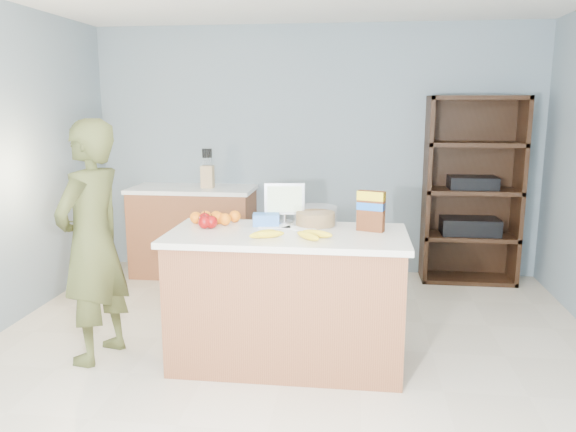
# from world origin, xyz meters

# --- Properties ---
(floor) EXTENTS (4.50, 5.00, 0.02)m
(floor) POSITION_xyz_m (0.00, 0.00, 0.00)
(floor) COLOR beige
(floor) RESTS_ON ground
(walls) EXTENTS (4.52, 5.02, 2.51)m
(walls) POSITION_xyz_m (0.00, 0.00, 1.65)
(walls) COLOR gray
(walls) RESTS_ON ground
(counter_peninsula) EXTENTS (1.56, 0.76, 0.90)m
(counter_peninsula) POSITION_xyz_m (0.00, 0.30, 0.42)
(counter_peninsula) COLOR brown
(counter_peninsula) RESTS_ON ground
(back_cabinet) EXTENTS (1.24, 0.62, 0.90)m
(back_cabinet) POSITION_xyz_m (-1.20, 2.20, 0.45)
(back_cabinet) COLOR brown
(back_cabinet) RESTS_ON ground
(shelving_unit) EXTENTS (0.90, 0.40, 1.80)m
(shelving_unit) POSITION_xyz_m (1.55, 2.35, 0.86)
(shelving_unit) COLOR black
(shelving_unit) RESTS_ON ground
(person) EXTENTS (0.52, 0.67, 1.63)m
(person) POSITION_xyz_m (-1.30, 0.21, 0.82)
(person) COLOR #3F431F
(person) RESTS_ON ground
(knife_block) EXTENTS (0.12, 0.10, 0.31)m
(knife_block) POSITION_xyz_m (-1.04, 2.18, 1.02)
(knife_block) COLOR tan
(knife_block) RESTS_ON back_cabinet
(envelopes) EXTENTS (0.41, 0.22, 0.00)m
(envelopes) POSITION_xyz_m (-0.02, 0.44, 0.90)
(envelopes) COLOR white
(envelopes) RESTS_ON counter_peninsula
(bananas) EXTENTS (0.53, 0.22, 0.05)m
(bananas) POSITION_xyz_m (0.03, 0.15, 0.92)
(bananas) COLOR yellow
(bananas) RESTS_ON counter_peninsula
(apples) EXTENTS (0.16, 0.20, 0.09)m
(apples) POSITION_xyz_m (-0.56, 0.39, 0.94)
(apples) COLOR maroon
(apples) RESTS_ON counter_peninsula
(oranges) EXTENTS (0.34, 0.19, 0.08)m
(oranges) POSITION_xyz_m (-0.53, 0.53, 0.94)
(oranges) COLOR orange
(oranges) RESTS_ON counter_peninsula
(blue_carton) EXTENTS (0.20, 0.14, 0.08)m
(blue_carton) POSITION_xyz_m (-0.17, 0.50, 0.94)
(blue_carton) COLOR blue
(blue_carton) RESTS_ON counter_peninsula
(salad_bowl) EXTENTS (0.30, 0.30, 0.13)m
(salad_bowl) POSITION_xyz_m (0.17, 0.56, 0.96)
(salad_bowl) COLOR #267219
(salad_bowl) RESTS_ON counter_peninsula
(tv) EXTENTS (0.28, 0.12, 0.28)m
(tv) POSITION_xyz_m (-0.06, 0.60, 1.06)
(tv) COLOR silver
(tv) RESTS_ON counter_peninsula
(cereal_box) EXTENTS (0.19, 0.12, 0.27)m
(cereal_box) POSITION_xyz_m (0.54, 0.41, 1.06)
(cereal_box) COLOR #592B14
(cereal_box) RESTS_ON counter_peninsula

